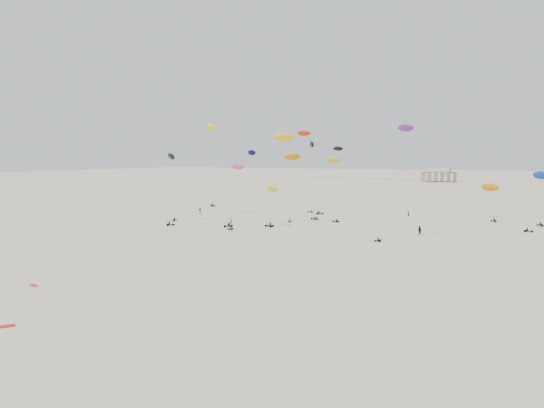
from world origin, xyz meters
The scene contains 23 objects.
ground_plane centered at (0.00, 200.00, 0.00)m, with size 900.00×900.00×0.00m, color beige.
pavilion_main centered at (-10.00, 350.00, 4.22)m, with size 21.00×13.00×9.80m.
pier_fence centered at (-62.00, 350.00, 0.77)m, with size 80.20×0.20×1.50m.
rig_0 centered at (-8.21, 115.59, 14.10)m, with size 4.59×6.13×17.79m.
rig_1 centered at (24.46, 94.99, 17.13)m, with size 6.98×5.84×23.36m.
rig_2 centered at (-8.00, 124.91, 16.82)m, with size 8.84×7.84×24.28m.
rig_3 centered at (-15.44, 100.81, 8.40)m, with size 5.38×9.42×18.50m.
rig_5 centered at (37.79, 143.28, 7.11)m, with size 5.51×10.79×10.83m.
rig_6 centered at (-32.81, 113.65, 22.79)m, with size 7.10×17.07×27.48m.
rig_7 centered at (-12.82, 139.96, 17.37)m, with size 4.17×7.42×21.50m.
rig_8 centered at (-43.16, 143.54, 10.52)m, with size 10.51×8.29×15.20m.
rig_9 centered at (-5.44, 135.31, 9.80)m, with size 6.84×5.58×19.84m.
rig_10 centered at (0.73, 122.97, 11.91)m, with size 6.32×9.14×17.01m.
rig_11 centered at (-7.81, 103.04, 6.79)m, with size 4.92×4.27×10.24m.
rig_12 centered at (49.29, 126.67, 10.21)m, with size 5.75×10.30×14.17m.
rig_13 centered at (-7.52, 106.66, 19.50)m, with size 10.01×17.45×25.33m.
rig_14 centered at (-33.29, 97.60, 13.06)m, with size 7.06×8.77×17.92m.
spectator_0 centered at (-18.22, 101.64, 0.00)m, with size 0.71×0.49×1.95m, color black.
spectator_1 centered at (26.74, 105.35, 0.00)m, with size 1.11×0.65×2.28m, color black.
spectator_2 centered at (-39.92, 119.65, 0.00)m, with size 1.18×0.64×2.00m, color black.
spectator_3 centered at (17.05, 138.37, 0.00)m, with size 0.70×0.48×1.93m, color black.
grounded_kite_a centered at (2.37, 24.19, 0.00)m, with size 2.20×0.90×0.08m, color red.
grounded_kite_b centered at (-9.27, 37.18, 0.00)m, with size 1.80×0.70×0.07m, color red.
Camera 1 is at (49.37, -9.41, 16.92)m, focal length 35.00 mm.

